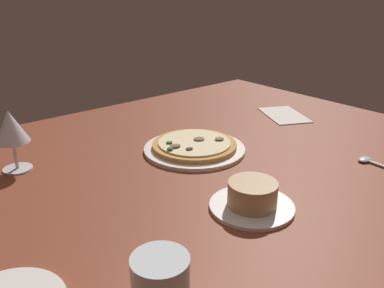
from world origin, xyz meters
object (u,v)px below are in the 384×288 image
at_px(ramekin_on_saucer, 252,198).
at_px(wine_glass_far, 11,129).
at_px(pizza_main, 194,147).
at_px(paper_menu, 284,115).
at_px(spoon, 370,161).

height_order(ramekin_on_saucer, wine_glass_far, wine_glass_far).
distance_m(pizza_main, paper_menu, 0.43).
bearing_deg(wine_glass_far, paper_menu, 170.00).
relative_size(pizza_main, ramekin_on_saucer, 1.59).
bearing_deg(paper_menu, pizza_main, 32.22).
bearing_deg(pizza_main, paper_menu, -174.88).
bearing_deg(paper_menu, ramekin_on_saucer, 59.31).
xyz_separation_m(pizza_main, spoon, (-0.28, 0.34, -0.01)).
bearing_deg(ramekin_on_saucer, paper_menu, -147.79).
height_order(ramekin_on_saucer, spoon, ramekin_on_saucer).
bearing_deg(pizza_main, ramekin_on_saucer, 70.80).
distance_m(pizza_main, wine_glass_far, 0.45).
relative_size(ramekin_on_saucer, wine_glass_far, 1.15).
height_order(pizza_main, ramekin_on_saucer, ramekin_on_saucer).
height_order(pizza_main, spoon, pizza_main).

